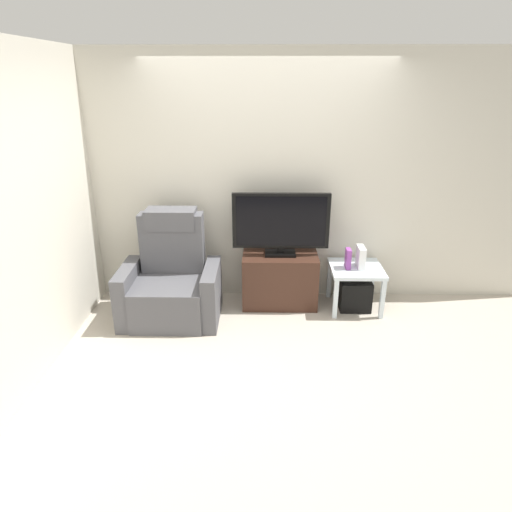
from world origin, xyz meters
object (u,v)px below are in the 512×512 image
Objects in this scene: side_table at (356,274)px; book_upright at (348,259)px; television at (281,223)px; recliner_armchair at (171,282)px; tv_stand at (280,280)px; game_console at (361,257)px; subwoofer_box at (354,293)px.

book_upright reaches higher than side_table.
television reaches higher than book_upright.
recliner_armchair is 2.00× the size of side_table.
tv_stand is at bearing -90.00° from television.
recliner_armchair is at bearing -165.55° from television.
recliner_armchair is 1.92m from side_table.
television is 1.85× the size of side_table.
side_table is at bearing 11.31° from book_upright.
side_table is (1.91, 0.20, 0.02)m from recliner_armchair.
tv_stand is at bearing 176.09° from game_console.
tv_stand is 1.47× the size of side_table.
side_table is 2.42× the size of game_console.
tv_stand is 3.78× the size of book_upright.
side_table is at bearing -3.73° from recliner_armchair.
subwoofer_box is at bearing 90.00° from side_table.
game_console reaches higher than side_table.
game_console is at bearing -5.19° from television.
recliner_armchair is at bearing -173.79° from game_console.
tv_stand is at bearing 3.79° from recliner_armchair.
recliner_armchair is 1.97m from game_console.
book_upright is (1.81, 0.18, 0.20)m from recliner_armchair.
recliner_armchair reaches higher than game_console.
television reaches higher than game_console.
television is (0.00, 0.02, 0.63)m from tv_stand.
television reaches higher than recliner_armchair.
game_console is (0.04, 0.01, 0.41)m from subwoofer_box.
book_upright is at bearing -168.69° from subwoofer_box.
subwoofer_box is at bearing -164.05° from game_console.
subwoofer_box is 0.42m from book_upright.
side_table is (0.80, -0.07, 0.11)m from tv_stand.
recliner_armchair is (-1.12, -0.29, -0.55)m from television.
book_upright is (0.70, -0.09, 0.28)m from tv_stand.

